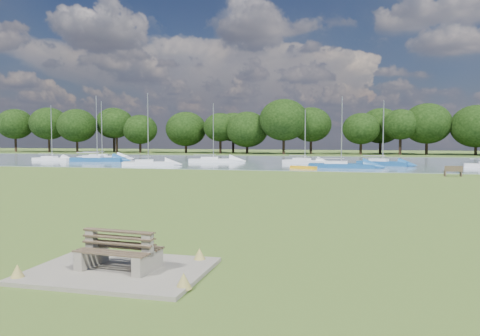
% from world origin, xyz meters
% --- Properties ---
extents(ground, '(220.00, 220.00, 0.00)m').
position_xyz_m(ground, '(0.00, 0.00, 0.00)').
color(ground, olive).
extents(river, '(220.00, 40.00, 0.10)m').
position_xyz_m(river, '(0.00, 42.00, 0.00)').
color(river, gray).
rests_on(river, ground).
extents(far_bank, '(220.00, 20.00, 0.40)m').
position_xyz_m(far_bank, '(0.00, 72.00, 0.00)').
color(far_bank, '#4C6626').
rests_on(far_bank, ground).
extents(concrete_pad, '(4.20, 3.20, 0.10)m').
position_xyz_m(concrete_pad, '(0.00, -14.00, 0.05)').
color(concrete_pad, gray).
rests_on(concrete_pad, ground).
extents(bench_pair, '(1.97, 1.25, 1.01)m').
position_xyz_m(bench_pair, '(0.00, -14.00, 0.51)').
color(bench_pair, gray).
rests_on(bench_pair, concrete_pad).
extents(riverbank_bench, '(1.53, 0.59, 0.92)m').
position_xyz_m(riverbank_bench, '(13.55, 18.89, 0.46)').
color(riverbank_bench, brown).
rests_on(riverbank_bench, ground).
extents(kayak, '(2.95, 1.76, 0.29)m').
position_xyz_m(kayak, '(0.11, 25.10, 0.20)').
color(kayak, '#EEA610').
rests_on(kayak, river).
extents(tree_line, '(158.77, 8.71, 10.54)m').
position_xyz_m(tree_line, '(8.34, 68.00, 6.25)').
color(tree_line, black).
rests_on(tree_line, far_bank).
extents(sailboat_0, '(5.89, 3.73, 6.77)m').
position_xyz_m(sailboat_0, '(-0.82, 34.66, 0.48)').
color(sailboat_0, white).
rests_on(sailboat_0, river).
extents(sailboat_1, '(7.31, 4.26, 8.80)m').
position_xyz_m(sailboat_1, '(-31.85, 39.19, 0.55)').
color(sailboat_1, white).
rests_on(sailboat_1, river).
extents(sailboat_2, '(6.01, 3.48, 7.59)m').
position_xyz_m(sailboat_2, '(8.43, 32.93, 0.54)').
color(sailboat_2, navy).
rests_on(sailboat_2, river).
extents(sailboat_3, '(6.85, 3.62, 7.92)m').
position_xyz_m(sailboat_3, '(-13.29, 36.04, 0.46)').
color(sailboat_3, white).
rests_on(sailboat_3, river).
extents(sailboat_4, '(7.38, 3.20, 9.06)m').
position_xyz_m(sailboat_4, '(-29.27, 33.54, 0.57)').
color(sailboat_4, navy).
rests_on(sailboat_4, river).
extents(sailboat_5, '(6.98, 2.05, 7.72)m').
position_xyz_m(sailboat_5, '(3.84, 27.67, 0.47)').
color(sailboat_5, navy).
rests_on(sailboat_5, river).
extents(sailboat_7, '(6.12, 3.74, 8.52)m').
position_xyz_m(sailboat_7, '(-18.28, 26.43, 0.49)').
color(sailboat_7, white).
rests_on(sailboat_7, river).
extents(sailboat_9, '(5.68, 1.67, 7.96)m').
position_xyz_m(sailboat_9, '(-36.85, 34.18, 0.46)').
color(sailboat_9, white).
rests_on(sailboat_9, river).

